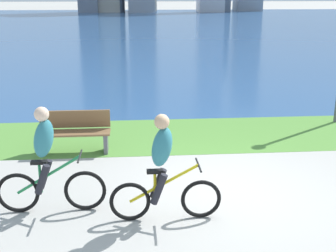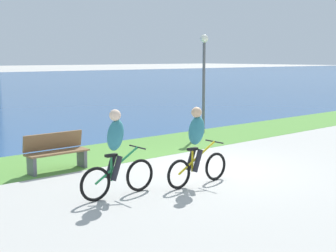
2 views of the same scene
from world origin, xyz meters
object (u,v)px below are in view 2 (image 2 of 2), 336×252
at_px(cyclist_trailing, 116,154).
at_px(lamppost_tall, 204,68).
at_px(bench_near_path, 56,152).
at_px(cyclist_lead, 197,146).

height_order(cyclist_trailing, lamppost_tall, lamppost_tall).
bearing_deg(cyclist_trailing, bench_near_path, 88.27).
bearing_deg(cyclist_trailing, cyclist_lead, -12.74).
bearing_deg(bench_near_path, cyclist_trailing, -91.73).
bearing_deg(bench_near_path, cyclist_lead, -61.37).
bearing_deg(bench_near_path, lamppost_tall, 14.64).
bearing_deg(cyclist_lead, lamppost_tall, 44.16).
relative_size(cyclist_trailing, bench_near_path, 1.13).
xyz_separation_m(cyclist_trailing, lamppost_tall, (6.67, 4.39, 1.46)).
bearing_deg(lamppost_tall, cyclist_trailing, -146.69).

